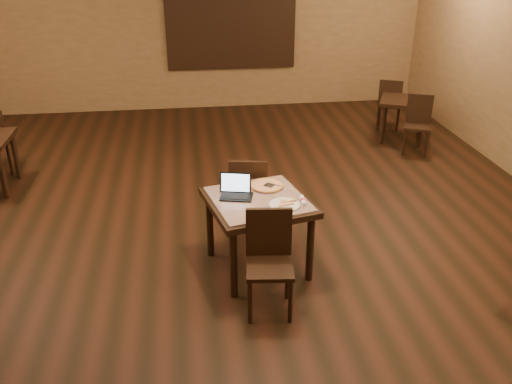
{
  "coord_description": "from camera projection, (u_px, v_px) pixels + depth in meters",
  "views": [
    {
      "loc": [
        -0.42,
        -5.06,
        3.05
      ],
      "look_at": [
        0.2,
        -0.57,
        0.85
      ],
      "focal_mm": 38.0,
      "sensor_mm": 36.0,
      "label": 1
    }
  ],
  "objects": [
    {
      "name": "ground",
      "position": [
        231.0,
        241.0,
        5.89
      ],
      "size": [
        10.0,
        10.0,
        0.0
      ],
      "primitive_type": "plane",
      "color": "black",
      "rests_on": "ground"
    },
    {
      "name": "napkin_roll",
      "position": [
        303.0,
        201.0,
        5.03
      ],
      "size": [
        0.05,
        0.18,
        0.04
      ],
      "rotation": [
        0.0,
        0.0,
        -0.07
      ],
      "color": "white",
      "rests_on": "tiled_table"
    },
    {
      "name": "mural",
      "position": [
        231.0,
        23.0,
        9.7
      ],
      "size": [
        2.34,
        0.05,
        1.64
      ],
      "color": "#235382",
      "rests_on": "wall_back"
    },
    {
      "name": "other_table_a_chair_near",
      "position": [
        418.0,
        120.0,
        8.08
      ],
      "size": [
        0.49,
        0.49,
        0.86
      ],
      "rotation": [
        0.0,
        0.0,
        -0.43
      ],
      "color": "black",
      "rests_on": "ground"
    },
    {
      "name": "wall_back",
      "position": [
        203.0,
        26.0,
        9.7
      ],
      "size": [
        8.0,
        0.02,
        3.0
      ],
      "primitive_type": "cube",
      "color": "#96704C",
      "rests_on": "ground"
    },
    {
      "name": "other_table_a",
      "position": [
        404.0,
        106.0,
        8.5
      ],
      "size": [
        0.94,
        0.94,
        0.67
      ],
      "rotation": [
        0.0,
        0.0,
        -0.43
      ],
      "color": "black",
      "rests_on": "ground"
    },
    {
      "name": "pizza_pan",
      "position": [
        267.0,
        187.0,
        5.34
      ],
      "size": [
        0.33,
        0.33,
        0.01
      ],
      "primitive_type": "cylinder",
      "color": "silver",
      "rests_on": "tiled_table"
    },
    {
      "name": "pizza_slice",
      "position": [
        285.0,
        203.0,
        4.97
      ],
      "size": [
        0.22,
        0.22,
        0.02
      ],
      "primitive_type": null,
      "rotation": [
        0.0,
        0.0,
        0.24
      ],
      "color": "beige",
      "rests_on": "plate"
    },
    {
      "name": "chair_main_near",
      "position": [
        269.0,
        255.0,
        4.67
      ],
      "size": [
        0.44,
        0.44,
        0.92
      ],
      "rotation": [
        0.0,
        0.0,
        -0.11
      ],
      "color": "black",
      "rests_on": "ground"
    },
    {
      "name": "other_table_a_chair_far",
      "position": [
        390.0,
        101.0,
        8.98
      ],
      "size": [
        0.49,
        0.49,
        0.86
      ],
      "rotation": [
        0.0,
        0.0,
        2.72
      ],
      "color": "black",
      "rests_on": "ground"
    },
    {
      "name": "plate",
      "position": [
        285.0,
        205.0,
        4.98
      ],
      "size": [
        0.28,
        0.28,
        0.02
      ],
      "primitive_type": "cylinder",
      "color": "white",
      "rests_on": "tiled_table"
    },
    {
      "name": "tiled_table",
      "position": [
        258.0,
        208.0,
        5.16
      ],
      "size": [
        1.1,
        1.1,
        0.76
      ],
      "rotation": [
        0.0,
        0.0,
        0.22
      ],
      "color": "black",
      "rests_on": "ground"
    },
    {
      "name": "chair_main_far",
      "position": [
        249.0,
        193.0,
        5.77
      ],
      "size": [
        0.47,
        0.47,
        0.93
      ],
      "rotation": [
        0.0,
        0.0,
        2.97
      ],
      "color": "black",
      "rests_on": "ground"
    },
    {
      "name": "pizza_whole",
      "position": [
        267.0,
        185.0,
        5.33
      ],
      "size": [
        0.33,
        0.33,
        0.02
      ],
      "color": "beige",
      "rests_on": "pizza_pan"
    },
    {
      "name": "laptop",
      "position": [
        236.0,
        190.0,
        5.15
      ],
      "size": [
        0.34,
        0.3,
        0.2
      ],
      "rotation": [
        0.0,
        0.0,
        -0.24
      ],
      "color": "black",
      "rests_on": "tiled_table"
    },
    {
      "name": "spatula",
      "position": [
        269.0,
        185.0,
        5.32
      ],
      "size": [
        0.23,
        0.21,
        0.01
      ],
      "primitive_type": "cube",
      "rotation": [
        0.0,
        0.0,
        0.91
      ],
      "color": "silver",
      "rests_on": "pizza_whole"
    }
  ]
}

